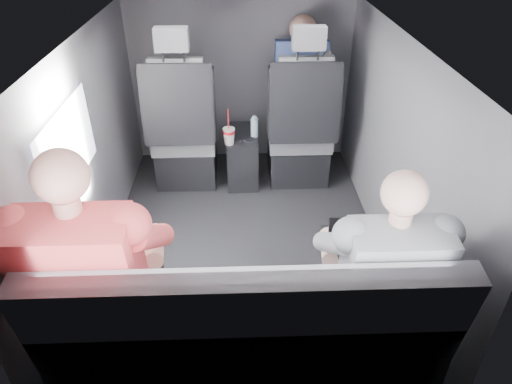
{
  "coord_description": "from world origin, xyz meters",
  "views": [
    {
      "loc": [
        -0.01,
        -2.39,
        1.96
      ],
      "look_at": [
        0.07,
        -0.05,
        0.45
      ],
      "focal_mm": 32.0,
      "sensor_mm": 36.0,
      "label": 1
    }
  ],
  "objects_px": {
    "soda_cup": "(229,135)",
    "passenger_rear_left": "(99,275)",
    "water_bottle": "(254,127)",
    "laptop_white": "(112,246)",
    "rear_bench": "(248,344)",
    "front_seat_right": "(300,135)",
    "front_seat_left": "(184,137)",
    "passenger_front_right": "(300,80)",
    "laptop_black": "(356,240)",
    "passenger_rear_right": "(377,275)",
    "center_console": "(243,156)"
  },
  "relations": [
    {
      "from": "soda_cup",
      "to": "passenger_rear_left",
      "type": "xyz_separation_m",
      "value": [
        -0.51,
        -1.68,
        0.18
      ]
    },
    {
      "from": "water_bottle",
      "to": "passenger_rear_left",
      "type": "bearing_deg",
      "value": -111.41
    },
    {
      "from": "water_bottle",
      "to": "laptop_white",
      "type": "height_order",
      "value": "laptop_white"
    },
    {
      "from": "rear_bench",
      "to": "soda_cup",
      "type": "distance_m",
      "value": 1.78
    },
    {
      "from": "front_seat_right",
      "to": "rear_bench",
      "type": "xyz_separation_m",
      "value": [
        -0.45,
        -1.9,
        -0.09
      ]
    },
    {
      "from": "front_seat_left",
      "to": "front_seat_right",
      "type": "relative_size",
      "value": 1.0
    },
    {
      "from": "laptop_white",
      "to": "passenger_front_right",
      "type": "height_order",
      "value": "passenger_front_right"
    },
    {
      "from": "laptop_black",
      "to": "passenger_rear_right",
      "type": "relative_size",
      "value": 0.27
    },
    {
      "from": "front_seat_left",
      "to": "water_bottle",
      "type": "height_order",
      "value": "front_seat_left"
    },
    {
      "from": "water_bottle",
      "to": "center_console",
      "type": "bearing_deg",
      "value": 153.82
    },
    {
      "from": "water_bottle",
      "to": "passenger_rear_left",
      "type": "distance_m",
      "value": 1.94
    },
    {
      "from": "front_seat_right",
      "to": "center_console",
      "type": "distance_m",
      "value": 0.49
    },
    {
      "from": "passenger_rear_left",
      "to": "passenger_rear_right",
      "type": "xyz_separation_m",
      "value": [
        1.17,
        0.0,
        -0.04
      ]
    },
    {
      "from": "front_seat_right",
      "to": "water_bottle",
      "type": "height_order",
      "value": "front_seat_right"
    },
    {
      "from": "front_seat_right",
      "to": "laptop_white",
      "type": "xyz_separation_m",
      "value": [
        -1.06,
        -1.59,
        0.23
      ]
    },
    {
      "from": "front_seat_left",
      "to": "soda_cup",
      "type": "xyz_separation_m",
      "value": [
        0.35,
        -0.13,
        0.07
      ]
    },
    {
      "from": "laptop_white",
      "to": "passenger_front_right",
      "type": "bearing_deg",
      "value": 59.83
    },
    {
      "from": "front_seat_right",
      "to": "laptop_white",
      "type": "distance_m",
      "value": 1.93
    },
    {
      "from": "passenger_front_right",
      "to": "front_seat_left",
      "type": "bearing_deg",
      "value": -164.27
    },
    {
      "from": "front_seat_right",
      "to": "water_bottle",
      "type": "distance_m",
      "value": 0.36
    },
    {
      "from": "front_seat_right",
      "to": "center_console",
      "type": "relative_size",
      "value": 2.64
    },
    {
      "from": "laptop_black",
      "to": "laptop_white",
      "type": "bearing_deg",
      "value": -179.79
    },
    {
      "from": "laptop_white",
      "to": "laptop_black",
      "type": "xyz_separation_m",
      "value": [
        1.12,
        0.0,
        -0.0
      ]
    },
    {
      "from": "front_seat_left",
      "to": "passenger_rear_right",
      "type": "xyz_separation_m",
      "value": [
        1.01,
        -1.81,
        0.21
      ]
    },
    {
      "from": "laptop_black",
      "to": "passenger_front_right",
      "type": "height_order",
      "value": "passenger_front_right"
    },
    {
      "from": "laptop_black",
      "to": "passenger_rear_right",
      "type": "height_order",
      "value": "passenger_rear_right"
    },
    {
      "from": "rear_bench",
      "to": "laptop_black",
      "type": "relative_size",
      "value": 5.09
    },
    {
      "from": "center_console",
      "to": "passenger_rear_right",
      "type": "xyz_separation_m",
      "value": [
        0.56,
        -1.85,
        0.41
      ]
    },
    {
      "from": "front_seat_left",
      "to": "center_console",
      "type": "distance_m",
      "value": 0.49
    },
    {
      "from": "water_bottle",
      "to": "laptop_black",
      "type": "distance_m",
      "value": 1.64
    },
    {
      "from": "laptop_white",
      "to": "passenger_front_right",
      "type": "xyz_separation_m",
      "value": [
        1.08,
        1.85,
        0.12
      ]
    },
    {
      "from": "soda_cup",
      "to": "passenger_front_right",
      "type": "relative_size",
      "value": 0.34
    },
    {
      "from": "laptop_black",
      "to": "passenger_front_right",
      "type": "relative_size",
      "value": 0.38
    },
    {
      "from": "water_bottle",
      "to": "laptop_white",
      "type": "relative_size",
      "value": 0.5
    },
    {
      "from": "rear_bench",
      "to": "front_seat_left",
      "type": "bearing_deg",
      "value": 103.31
    },
    {
      "from": "rear_bench",
      "to": "soda_cup",
      "type": "relative_size",
      "value": 5.76
    },
    {
      "from": "passenger_front_right",
      "to": "water_bottle",
      "type": "bearing_deg",
      "value": -144.4
    },
    {
      "from": "center_console",
      "to": "rear_bench",
      "type": "height_order",
      "value": "rear_bench"
    },
    {
      "from": "rear_bench",
      "to": "passenger_front_right",
      "type": "bearing_deg",
      "value": 77.82
    },
    {
      "from": "soda_cup",
      "to": "passenger_rear_right",
      "type": "xyz_separation_m",
      "value": [
        0.66,
        -1.67,
        0.14
      ]
    },
    {
      "from": "front_seat_right",
      "to": "center_console",
      "type": "height_order",
      "value": "front_seat_right"
    },
    {
      "from": "laptop_black",
      "to": "passenger_rear_left",
      "type": "relative_size",
      "value": 0.24
    },
    {
      "from": "laptop_white",
      "to": "passenger_rear_right",
      "type": "xyz_separation_m",
      "value": [
        1.17,
        -0.21,
        -0.02
      ]
    },
    {
      "from": "passenger_rear_right",
      "to": "passenger_front_right",
      "type": "relative_size",
      "value": 1.44
    },
    {
      "from": "soda_cup",
      "to": "laptop_white",
      "type": "height_order",
      "value": "laptop_white"
    },
    {
      "from": "front_seat_left",
      "to": "laptop_white",
      "type": "bearing_deg",
      "value": -95.73
    },
    {
      "from": "front_seat_left",
      "to": "passenger_rear_right",
      "type": "distance_m",
      "value": 2.08
    },
    {
      "from": "water_bottle",
      "to": "laptop_black",
      "type": "relative_size",
      "value": 0.53
    },
    {
      "from": "water_bottle",
      "to": "passenger_front_right",
      "type": "relative_size",
      "value": 0.2
    },
    {
      "from": "rear_bench",
      "to": "soda_cup",
      "type": "xyz_separation_m",
      "value": [
        -0.1,
        1.77,
        0.16
      ]
    }
  ]
}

